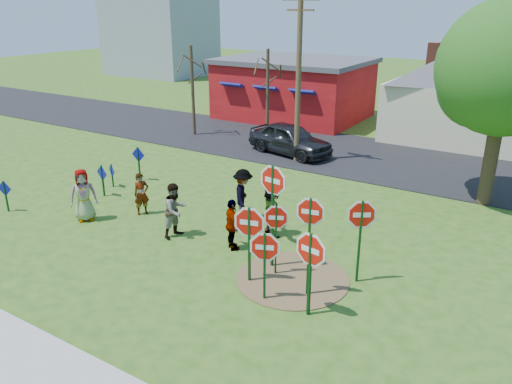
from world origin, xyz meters
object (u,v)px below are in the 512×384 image
stop_sign_d (361,221)px  utility_pole (299,75)px  person_a (83,195)px  leafy_tree (509,76)px  stop_sign_c (310,224)px  stop_sign_b (273,191)px  suv (290,139)px  person_b (141,194)px  stop_sign_a (249,228)px

stop_sign_d → utility_pole: size_ratio=0.32×
person_a → leafy_tree: (11.99, 9.25, 3.94)m
stop_sign_c → leafy_tree: leafy_tree is taller
stop_sign_c → leafy_tree: 10.36m
stop_sign_b → suv: 11.82m
leafy_tree → person_a: bearing=-142.4°
stop_sign_c → person_b: (-7.59, 1.71, -1.28)m
suv → leafy_tree: leafy_tree is taller
person_b → stop_sign_a: bearing=-80.7°
stop_sign_a → person_b: size_ratio=1.52×
utility_pole → stop_sign_b: bearing=-66.3°
person_a → leafy_tree: 15.65m
stop_sign_a → suv: (-4.96, 11.62, -0.79)m
person_a → suv: person_a is taller
person_a → leafy_tree: size_ratio=0.25×
stop_sign_b → stop_sign_c: stop_sign_b is taller
stop_sign_b → stop_sign_c: 1.81m
suv → stop_sign_c: bearing=-137.3°
person_b → leafy_tree: 13.80m
utility_pole → person_a: bearing=-107.0°
person_a → stop_sign_b: bearing=-48.3°
stop_sign_c → person_a: (-8.94, 0.23, -1.11)m
stop_sign_a → stop_sign_b: 1.31m
leafy_tree → person_b: bearing=-143.9°
stop_sign_c → suv: size_ratio=0.63×
person_a → person_b: size_ratio=1.22×
person_b → suv: bearing=21.8°
person_b → leafy_tree: size_ratio=0.21×
stop_sign_b → utility_pole: size_ratio=0.41×
stop_sign_c → person_a: bearing=166.7°
stop_sign_a → person_a: bearing=161.1°
utility_pole → leafy_tree: 8.94m
stop_sign_c → utility_pole: utility_pole is taller
stop_sign_d → stop_sign_c: bearing=-155.8°
suv → utility_pole: bearing=-124.8°
stop_sign_a → stop_sign_b: (0.11, 1.06, 0.77)m
stop_sign_d → leafy_tree: size_ratio=0.34×
person_a → suv: 11.40m
suv → person_b: bearing=-173.1°
stop_sign_b → person_a: (-7.37, -0.61, -1.44)m
suv → stop_sign_a: bearing=-144.4°
stop_sign_c → leafy_tree: (3.05, 9.48, 2.84)m
person_b → suv: 9.74m
stop_sign_d → stop_sign_a: bearing=178.6°
stop_sign_a → person_a: size_ratio=1.25×
stop_sign_b → utility_pole: (-4.23, 9.65, 1.81)m
person_b → leafy_tree: bearing=-26.5°
stop_sign_d → utility_pole: 11.56m
person_b → person_a: bearing=165.0°
person_b → utility_pole: bearing=15.9°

